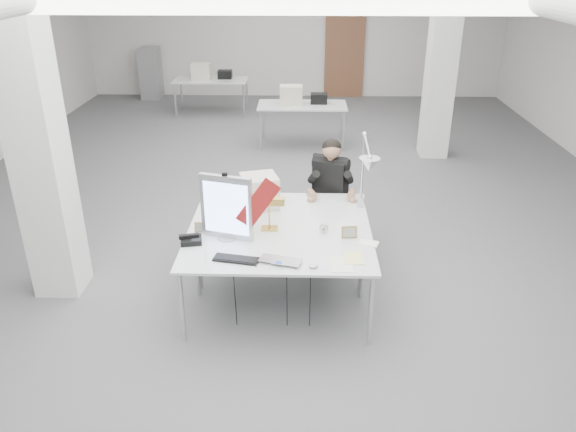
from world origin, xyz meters
The scene contains 23 objects.
room_shell centered at (0.04, 0.13, 1.69)m, with size 10.04×14.04×3.24m.
desk_main centered at (0.00, -2.50, 0.74)m, with size 1.80×0.90×0.03m, color silver.
desk_second centered at (0.00, -1.60, 0.74)m, with size 1.80×0.90×0.03m, color silver.
bg_desk_a centered at (0.20, 3.00, 0.74)m, with size 1.60×0.80×0.03m, color silver.
bg_desk_b centered at (-1.80, 5.20, 0.74)m, with size 1.60×0.80×0.03m, color silver.
filing_cabinet centered at (-3.50, 6.65, 0.60)m, with size 0.45×0.55×1.20m, color gray.
office_chair centered at (0.55, -0.94, 0.47)m, with size 0.46×0.46×0.94m, color black, non-canonical shape.
seated_person centered at (0.55, -0.99, 0.90)m, with size 0.54×0.67×1.01m, color black, non-canonical shape.
monitor centered at (-0.49, -2.28, 1.07)m, with size 0.51×0.05×0.63m, color #B0B0B5.
pennant centered at (-0.18, -2.31, 1.13)m, with size 0.47×0.01×0.20m, color maroon.
keyboard centered at (-0.36, -2.71, 0.76)m, with size 0.41×0.14×0.02m, color black.
laptop centered at (0.02, -2.80, 0.77)m, with size 0.37×0.24×0.03m, color #A7A8AC.
mouse centered at (0.33, -2.83, 0.77)m, with size 0.08×0.05×0.03m, color #B8B8BD.
bankers_lamp centered at (-0.10, -2.08, 0.91)m, with size 0.28×0.11×0.31m, color gold, non-canonical shape.
desk_phone centered at (-0.82, -2.39, 0.78)m, with size 0.20×0.18×0.05m, color black.
picture_frame_left centered at (-0.77, -2.16, 0.80)m, with size 0.13×0.01×0.10m, color tan.
picture_frame_right centered at (0.68, -2.24, 0.81)m, with size 0.15×0.01×0.12m, color #9E7644.
desk_clock centered at (0.43, -2.15, 0.81)m, with size 0.09×0.09×0.03m, color silver.
paper_stack_a centered at (0.57, -2.77, 0.76)m, with size 0.19×0.27×0.01m, color white.
paper_stack_b centered at (0.69, -2.65, 0.76)m, with size 0.17×0.24×0.01m, color #F0ED8F.
paper_stack_c centered at (0.85, -2.36, 0.76)m, with size 0.18×0.12×0.01m, color white.
beige_monitor centered at (-0.24, -1.53, 0.93)m, with size 0.37×0.35×0.35m, color beige.
architect_lamp centered at (0.85, -1.74, 1.23)m, with size 0.25×0.73×0.94m, color #B8B7BC, non-canonical shape.
Camera 1 is at (0.22, -7.04, 3.22)m, focal length 35.00 mm.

